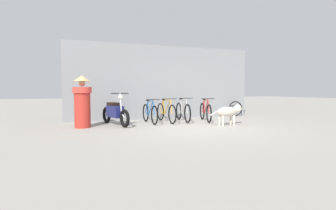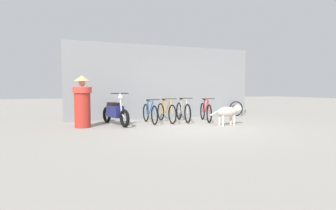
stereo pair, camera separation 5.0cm
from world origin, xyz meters
TOP-DOWN VIEW (x-y plane):
  - ground_plane at (0.00, 0.00)m, footprint 60.00×60.00m
  - shop_wall_back at (0.00, 2.91)m, footprint 7.46×0.20m
  - bicycle_0 at (-0.94, 1.64)m, footprint 0.46×1.59m
  - bicycle_1 at (-0.33, 1.72)m, footprint 0.46×1.73m
  - bicycle_2 at (0.31, 1.73)m, footprint 0.46×1.69m
  - bicycle_3 at (1.10, 1.50)m, footprint 0.54×1.60m
  - motorcycle at (-2.12, 1.57)m, footprint 0.69×1.88m
  - stray_dog at (1.26, 0.24)m, footprint 1.27×0.40m
  - person_in_robes at (-3.12, 1.33)m, footprint 0.77×0.77m
  - spare_tire_left at (3.18, 2.67)m, footprint 0.64×0.10m

SIDE VIEW (x-z plane):
  - ground_plane at x=0.00m, z-range 0.00..0.00m
  - spare_tire_left at x=3.18m, z-range 0.00..0.64m
  - bicycle_0 at x=-0.94m, z-range -0.07..0.75m
  - bicycle_3 at x=1.10m, z-range -0.08..0.76m
  - bicycle_1 at x=-0.33m, z-range -0.07..0.77m
  - bicycle_2 at x=0.31m, z-range -0.08..0.78m
  - motorcycle at x=-2.12m, z-range -0.11..0.92m
  - stray_dog at x=1.26m, z-range 0.12..0.77m
  - person_in_robes at x=-3.12m, z-range 0.02..1.58m
  - shop_wall_back at x=0.00m, z-range 0.00..2.85m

